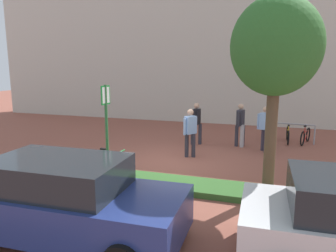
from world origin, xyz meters
name	(u,v)px	position (x,y,z in m)	size (l,w,h in m)	color
ground_plane	(171,162)	(0.00, 0.00, 0.00)	(60.00, 60.00, 0.00)	brown
building_facade	(217,32)	(0.00, 8.37, 5.00)	(28.00, 1.20, 10.00)	beige
planter_strip	(180,185)	(0.93, -2.18, 0.08)	(7.00, 1.10, 0.16)	#336028
tree_sidewalk	(276,48)	(3.15, -2.02, 3.60)	(2.09, 2.09, 4.79)	brown
parking_sign_post	(106,119)	(-1.21, -2.18, 1.74)	(0.09, 0.36, 2.69)	#2D7238
bike_at_sign	(110,166)	(-1.24, -2.02, 0.35)	(1.68, 0.42, 0.86)	black
bike_rack_cluster	(288,134)	(3.84, 4.25, 0.35)	(2.10, 1.70, 0.83)	#99999E
bollard_steel	(242,136)	(2.06, 2.79, 0.45)	(0.16, 0.16, 0.90)	#ADADB2
person_suited_navy	(196,121)	(0.23, 2.68, 0.98)	(0.42, 0.61, 1.72)	#2D2D38
person_shirt_white	(265,126)	(2.93, 2.37, 0.98)	(0.60, 0.42, 1.72)	#383342
person_casual_tan	(190,130)	(0.45, 0.77, 0.98)	(0.42, 0.52, 1.72)	#2D2D38
person_suited_dark	(240,122)	(1.96, 2.94, 0.98)	(0.38, 0.60, 1.72)	#2D2D38
car_navy_sedan	(67,200)	(-0.37, -5.29, 0.76)	(4.35, 2.12, 1.54)	navy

